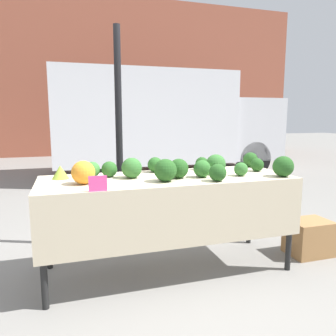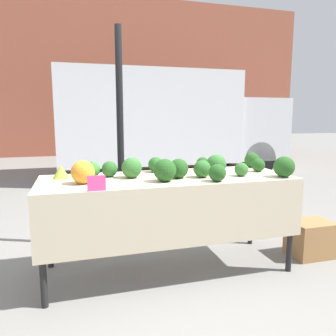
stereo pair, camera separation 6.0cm
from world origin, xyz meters
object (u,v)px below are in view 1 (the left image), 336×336
parked_truck (160,120)px  produce_crate (309,237)px  orange_cauliflower (83,172)px  price_sign (98,184)px

parked_truck → produce_crate: bearing=-88.4°
parked_truck → orange_cauliflower: (-2.04, -4.97, -0.33)m
parked_truck → price_sign: parked_truck is taller
price_sign → produce_crate: 2.24m
parked_truck → produce_crate: (0.14, -4.98, -1.11)m
orange_cauliflower → price_sign: (0.09, -0.29, -0.04)m
parked_truck → price_sign: 5.62m
parked_truck → price_sign: (-1.95, -5.26, -0.37)m
orange_cauliflower → produce_crate: (2.18, -0.01, -0.77)m
parked_truck → orange_cauliflower: parked_truck is taller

